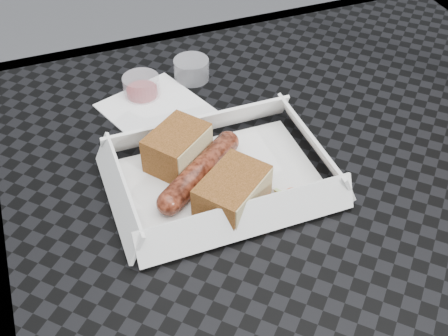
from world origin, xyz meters
TOP-DOWN VIEW (x-y plane):
  - patio_table at (0.00, 0.00)m, footprint 0.80×0.80m
  - food_tray at (-0.13, 0.05)m, footprint 0.22×0.15m
  - bratwurst at (-0.16, 0.05)m, footprint 0.12×0.10m
  - bread_near at (-0.17, 0.09)m, footprint 0.09×0.08m
  - bread_far at (-0.14, 0.00)m, footprint 0.10×0.09m
  - veg_garnish at (-0.08, -0.01)m, footprint 0.03×0.03m
  - napkin at (-0.17, 0.21)m, footprint 0.15×0.15m
  - condiment_cup_sauce at (-0.18, 0.24)m, footprint 0.05×0.05m
  - condiment_cup_empty at (-0.10, 0.26)m, footprint 0.05×0.05m

SIDE VIEW (x-z plane):
  - patio_table at x=0.00m, z-range 0.30..1.04m
  - napkin at x=-0.17m, z-range 0.74..0.75m
  - food_tray at x=-0.13m, z-range 0.74..0.75m
  - veg_garnish at x=-0.08m, z-range 0.75..0.75m
  - condiment_cup_sauce at x=-0.18m, z-range 0.74..0.78m
  - condiment_cup_empty at x=-0.10m, z-range 0.74..0.78m
  - bratwurst at x=-0.16m, z-range 0.75..0.78m
  - bread_far at x=-0.14m, z-range 0.75..0.79m
  - bread_near at x=-0.17m, z-range 0.75..0.79m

